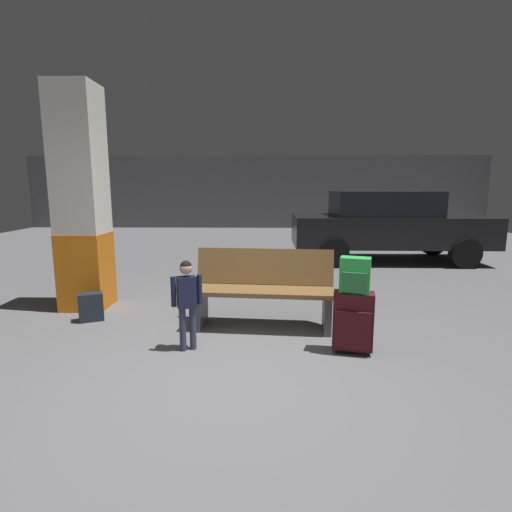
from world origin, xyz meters
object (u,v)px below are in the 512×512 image
at_px(child, 187,296).
at_px(backpack_bright, 355,276).
at_px(backpack_dark_floor, 91,307).
at_px(parked_car_near, 387,224).
at_px(bench, 263,289).
at_px(suitcase, 353,321).
at_px(structural_pillar, 81,201).

bearing_deg(child, backpack_bright, -1.38).
height_order(child, backpack_dark_floor, child).
bearing_deg(backpack_dark_floor, parked_car_near, 40.58).
bearing_deg(parked_car_near, child, -124.77).
relative_size(bench, suitcase, 2.71).
relative_size(structural_pillar, bench, 1.75).
bearing_deg(bench, parked_car_near, 57.77).
bearing_deg(parked_car_near, backpack_dark_floor, -139.42).
bearing_deg(backpack_dark_floor, child, -32.79).
relative_size(structural_pillar, parked_car_near, 0.70).
distance_m(backpack_dark_floor, parked_car_near, 6.31).
xyz_separation_m(structural_pillar, parked_car_near, (5.04, 3.52, -0.62)).
xyz_separation_m(structural_pillar, child, (1.61, -1.42, -0.87)).
bearing_deg(parked_car_near, bench, -122.23).
distance_m(bench, child, 1.02).
bearing_deg(suitcase, backpack_dark_floor, 163.06).
distance_m(structural_pillar, backpack_bright, 3.60).
height_order(backpack_bright, parked_car_near, parked_car_near).
xyz_separation_m(bench, backpack_dark_floor, (-2.08, 0.17, -0.28)).
bearing_deg(suitcase, child, 178.63).
height_order(bench, child, child).
xyz_separation_m(structural_pillar, suitcase, (3.23, -1.46, -1.10)).
height_order(suitcase, backpack_dark_floor, suitcase).
distance_m(suitcase, parked_car_near, 5.32).
bearing_deg(backpack_bright, bench, 139.95).
bearing_deg(child, suitcase, -1.37).
distance_m(backpack_bright, parked_car_near, 5.30).
height_order(backpack_dark_floor, parked_car_near, parked_car_near).
bearing_deg(child, backpack_dark_floor, 147.21).
relative_size(structural_pillar, backpack_bright, 8.45).
xyz_separation_m(bench, backpack_bright, (0.87, -0.73, 0.33)).
xyz_separation_m(suitcase, backpack_dark_floor, (-2.95, 0.90, -0.15)).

